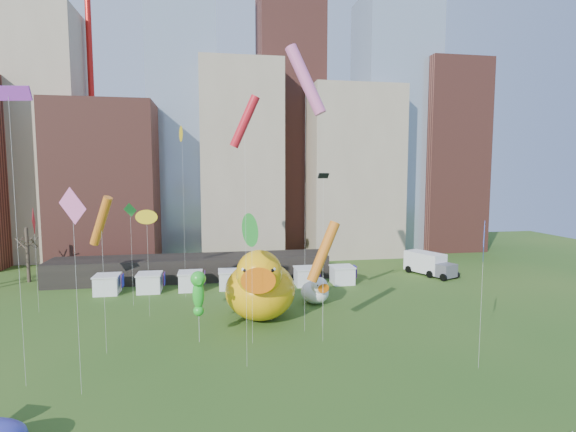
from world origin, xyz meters
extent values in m
cube|color=gray|center=(-30.00, 62.00, 21.00)|extent=(14.00, 12.00, 42.00)
cube|color=brown|center=(-18.00, 56.00, 13.00)|extent=(16.00, 14.00, 26.00)
cube|color=#8C9EB2|center=(-6.00, 64.00, 27.50)|extent=(12.00, 12.00, 55.00)
cube|color=gray|center=(4.00, 60.00, 17.00)|extent=(14.00, 14.00, 34.00)
cube|color=brown|center=(14.00, 66.00, 34.00)|extent=(12.00, 12.00, 68.00)
cube|color=gray|center=(24.00, 58.00, 15.00)|extent=(16.00, 14.00, 30.00)
cube|color=#8C9EB2|center=(34.00, 62.00, 24.00)|extent=(14.00, 12.00, 48.00)
cube|color=brown|center=(44.00, 60.00, 18.00)|extent=(12.00, 12.00, 36.00)
cylinder|color=red|center=(-22.00, 64.00, 38.00)|extent=(1.00, 1.00, 76.00)
cylinder|color=red|center=(30.00, 64.00, 38.00)|extent=(1.00, 1.00, 76.00)
cube|color=black|center=(-4.00, 42.00, 1.60)|extent=(38.00, 6.00, 3.20)
cube|color=white|center=(-14.00, 36.00, 1.10)|extent=(2.80, 2.80, 2.20)
cube|color=red|center=(-12.20, 36.00, 1.60)|extent=(0.08, 1.40, 1.60)
cube|color=white|center=(-9.00, 36.00, 1.10)|extent=(2.80, 2.80, 2.20)
cube|color=red|center=(-7.20, 36.00, 1.60)|extent=(0.08, 1.40, 1.60)
cube|color=white|center=(-4.00, 36.00, 1.10)|extent=(2.80, 2.80, 2.20)
cube|color=red|center=(-2.20, 36.00, 1.60)|extent=(0.08, 1.40, 1.60)
cube|color=white|center=(1.00, 36.00, 1.10)|extent=(2.80, 2.80, 2.20)
cube|color=red|center=(2.80, 36.00, 1.60)|extent=(0.08, 1.40, 1.60)
cube|color=white|center=(6.00, 36.00, 1.10)|extent=(2.80, 2.80, 2.20)
cube|color=red|center=(7.80, 36.00, 1.60)|extent=(0.08, 1.40, 1.60)
cube|color=white|center=(11.00, 36.00, 1.10)|extent=(2.80, 2.80, 2.20)
cube|color=red|center=(12.80, 36.00, 1.60)|extent=(0.08, 1.40, 1.60)
cube|color=white|center=(16.00, 36.00, 1.10)|extent=(2.80, 2.80, 2.20)
cube|color=red|center=(17.80, 36.00, 1.60)|extent=(0.08, 1.40, 1.60)
cylinder|color=#382B21|center=(-26.00, 44.00, 3.75)|extent=(0.44, 0.44, 7.50)
ellipsoid|color=#FFB30D|center=(3.63, 23.86, 2.95)|extent=(8.24, 9.29, 5.90)
ellipsoid|color=#FFB30D|center=(4.09, 27.09, 2.79)|extent=(2.15, 1.78, 2.39)
sphere|color=#FFB30D|center=(3.26, 21.25, 5.32)|extent=(5.01, 5.01, 4.43)
cone|color=orange|center=(3.00, 19.38, 5.17)|extent=(2.69, 2.32, 2.44)
sphere|color=white|center=(1.88, 20.21, 5.91)|extent=(0.80, 0.80, 0.80)
sphere|color=white|center=(4.30, 19.87, 5.91)|extent=(0.80, 0.80, 0.80)
sphere|color=black|center=(1.83, 19.84, 5.91)|extent=(0.40, 0.40, 0.40)
sphere|color=black|center=(4.25, 19.50, 5.91)|extent=(0.40, 0.40, 0.40)
ellipsoid|color=white|center=(10.31, 27.99, 1.27)|extent=(3.80, 4.20, 2.54)
ellipsoid|color=white|center=(10.00, 29.36, 1.20)|extent=(0.97, 0.83, 1.03)
sphere|color=white|center=(10.56, 26.88, 2.30)|extent=(2.29, 2.29, 1.91)
cone|color=orange|center=(10.73, 26.08, 2.23)|extent=(1.22, 1.07, 1.05)
sphere|color=white|center=(10.16, 26.25, 2.55)|extent=(0.34, 0.34, 0.34)
sphere|color=white|center=(11.18, 26.48, 2.55)|extent=(0.34, 0.34, 0.34)
sphere|color=black|center=(10.19, 26.09, 2.55)|extent=(0.17, 0.17, 0.17)
sphere|color=black|center=(11.22, 26.32, 2.55)|extent=(0.17, 0.17, 0.17)
cylinder|color=silver|center=(-2.36, 18.46, 2.15)|extent=(0.03, 0.03, 4.30)
ellipsoid|color=green|center=(-2.36, 18.46, 4.30)|extent=(1.11, 0.94, 2.62)
sphere|color=green|center=(-2.36, 18.31, 5.71)|extent=(1.46, 1.46, 1.34)
cone|color=green|center=(-2.36, 17.71, 5.64)|extent=(0.55, 0.88, 0.47)
sphere|color=green|center=(-2.36, 18.51, 2.80)|extent=(0.93, 0.93, 0.93)
cylinder|color=silver|center=(4.64, 22.98, 1.45)|extent=(0.03, 0.03, 2.91)
ellipsoid|color=#5B40C2|center=(4.64, 22.98, 2.91)|extent=(1.08, 1.01, 2.21)
sphere|color=#5B40C2|center=(4.64, 22.83, 4.09)|extent=(1.49, 1.49, 1.13)
cone|color=#5B40C2|center=(4.64, 22.32, 4.03)|extent=(0.65, 0.80, 0.39)
sphere|color=#5B40C2|center=(4.64, 23.03, 1.64)|extent=(0.79, 0.79, 0.79)
cube|color=white|center=(29.70, 39.42, 1.77)|extent=(4.79, 6.34, 2.86)
cube|color=#595960|center=(31.16, 36.06, 1.20)|extent=(3.23, 2.94, 1.83)
cylinder|color=black|center=(29.21, 36.96, 0.51)|extent=(0.67, 1.06, 1.03)
cylinder|color=black|center=(31.83, 38.10, 0.51)|extent=(0.67, 1.06, 1.03)
cylinder|color=black|center=(27.66, 40.53, 0.51)|extent=(0.67, 1.06, 1.03)
cylinder|color=black|center=(30.29, 41.67, 0.51)|extent=(0.67, 1.06, 1.03)
cylinder|color=silver|center=(1.41, 12.81, 9.26)|extent=(0.02, 0.02, 18.52)
cylinder|color=red|center=(1.41, 12.81, 18.52)|extent=(2.35, 1.27, 3.85)
cylinder|color=silver|center=(7.33, 19.45, 11.52)|extent=(0.02, 0.02, 23.04)
cylinder|color=pink|center=(7.33, 19.45, 23.04)|extent=(3.86, 2.16, 6.32)
cylinder|color=silver|center=(2.25, 17.48, 4.99)|extent=(0.02, 0.02, 9.99)
cone|color=green|center=(2.25, 17.48, 9.99)|extent=(1.06, 2.86, 2.86)
cylinder|color=silver|center=(-4.41, 32.76, 9.68)|extent=(0.02, 0.02, 19.35)
cone|color=yellow|center=(-4.41, 32.76, 19.35)|extent=(0.62, 1.83, 1.82)
cylinder|color=silver|center=(18.81, 9.63, 4.89)|extent=(0.02, 0.02, 9.77)
cube|color=blue|center=(18.81, 9.63, 9.77)|extent=(1.78, 2.49, 3.03)
cylinder|color=silver|center=(-9.82, 17.26, 5.50)|extent=(0.02, 0.02, 11.00)
cylinder|color=orange|center=(-9.82, 17.26, 11.00)|extent=(2.38, 1.96, 4.12)
cylinder|color=silver|center=(-14.01, 12.34, 9.99)|extent=(0.02, 0.02, 19.99)
cube|color=purple|center=(-14.01, 12.34, 19.99)|extent=(3.02, 1.01, 0.92)
cylinder|color=silver|center=(-19.57, 29.79, 4.87)|extent=(0.02, 0.02, 9.75)
cube|color=red|center=(-19.57, 29.79, 9.75)|extent=(0.83, 2.87, 2.97)
cylinder|color=silver|center=(-9.88, 10.53, 6.35)|extent=(0.02, 0.02, 12.69)
cube|color=pink|center=(-9.88, 10.53, 12.69)|extent=(2.05, 1.34, 2.42)
cylinder|color=silver|center=(9.26, 20.32, 7.29)|extent=(0.02, 0.02, 14.57)
cube|color=black|center=(9.26, 20.32, 14.57)|extent=(1.38, 1.31, 0.52)
cylinder|color=silver|center=(-10.02, 30.60, 5.40)|extent=(0.02, 0.02, 10.79)
cube|color=green|center=(-10.02, 30.60, 10.79)|extent=(1.22, 0.96, 1.53)
cylinder|color=silver|center=(-7.68, 26.46, 5.19)|extent=(0.02, 0.02, 10.38)
cone|color=yellow|center=(-7.68, 26.46, 10.38)|extent=(1.49, 0.31, 1.48)
cylinder|color=silver|center=(8.42, 16.83, 4.01)|extent=(0.02, 0.02, 8.02)
cylinder|color=orange|center=(8.42, 16.83, 8.02)|extent=(3.28, 1.74, 5.37)
camera|label=1|loc=(-0.88, -19.17, 14.75)|focal=27.00mm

